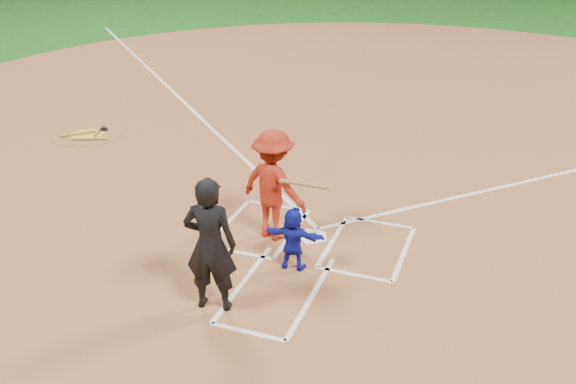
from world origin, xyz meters
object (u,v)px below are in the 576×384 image
(home_plate, at_px, (312,237))
(batter_at_plate, at_px, (273,185))
(umpire, at_px, (210,245))
(catcher, at_px, (293,239))
(on_deck_circle, at_px, (88,135))

(home_plate, height_order, batter_at_plate, batter_at_plate)
(umpire, bearing_deg, catcher, -128.10)
(umpire, xyz_separation_m, batter_at_plate, (0.07, 2.22, -0.05))
(on_deck_circle, height_order, catcher, catcher)
(on_deck_circle, bearing_deg, home_plate, -23.59)
(batter_at_plate, bearing_deg, home_plate, 16.03)
(home_plate, xyz_separation_m, on_deck_circle, (-6.74, 2.95, -0.00))
(batter_at_plate, bearing_deg, umpire, -91.69)
(home_plate, relative_size, catcher, 0.58)
(umpire, bearing_deg, on_deck_circle, -51.75)
(catcher, bearing_deg, home_plate, -91.99)
(batter_at_plate, bearing_deg, catcher, -52.51)
(home_plate, relative_size, umpire, 0.30)
(on_deck_circle, xyz_separation_m, umpire, (6.04, -5.35, 1.00))
(home_plate, distance_m, umpire, 2.70)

